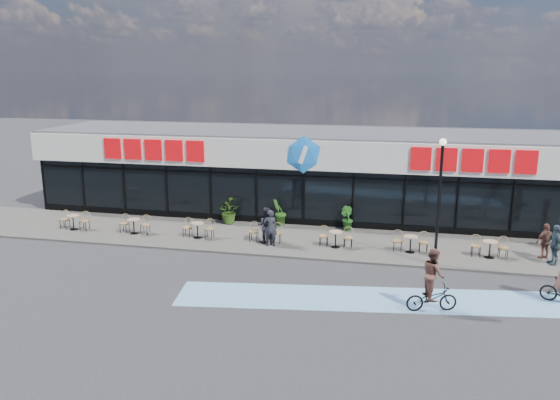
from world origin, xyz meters
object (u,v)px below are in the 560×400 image
(bistro_set_0, at_px, (74,220))
(pedestrian_a, at_px, (555,245))
(patron_right, at_px, (266,225))
(potted_plant_right, at_px, (347,218))
(pedestrian_c, at_px, (546,241))
(lamp_post, at_px, (440,191))
(patron_left, at_px, (270,228))
(cyclist_a, at_px, (432,286))
(potted_plant_left, at_px, (228,211))
(potted_plant_mid, at_px, (279,212))

(bistro_set_0, height_order, pedestrian_a, pedestrian_a)
(patron_right, bearing_deg, pedestrian_a, 176.20)
(bistro_set_0, bearing_deg, potted_plant_right, 11.74)
(pedestrian_a, distance_m, pedestrian_c, 0.67)
(potted_plant_right, relative_size, patron_right, 0.70)
(lamp_post, bearing_deg, patron_left, 172.35)
(cyclist_a, bearing_deg, lamp_post, 85.32)
(potted_plant_right, xyz_separation_m, patron_left, (-3.14, -3.30, 0.25))
(lamp_post, distance_m, potted_plant_right, 6.37)
(lamp_post, distance_m, patron_left, 7.57)
(potted_plant_right, distance_m, patron_left, 4.56)
(pedestrian_a, bearing_deg, potted_plant_right, -123.53)
(lamp_post, xyz_separation_m, potted_plant_right, (-4.03, 4.26, -2.49))
(lamp_post, distance_m, potted_plant_left, 11.29)
(pedestrian_a, height_order, cyclist_a, cyclist_a)
(potted_plant_mid, distance_m, pedestrian_a, 12.66)
(potted_plant_left, bearing_deg, potted_plant_mid, 3.19)
(patron_left, distance_m, pedestrian_a, 11.93)
(lamp_post, relative_size, potted_plant_left, 4.03)
(lamp_post, xyz_separation_m, patron_left, (-7.16, 0.96, -2.24))
(patron_right, bearing_deg, lamp_post, 167.17)
(potted_plant_left, relative_size, pedestrian_c, 0.84)
(patron_right, xyz_separation_m, pedestrian_c, (12.03, 0.45, -0.08))
(pedestrian_c, bearing_deg, lamp_post, -5.32)
(lamp_post, distance_m, bistro_set_0, 17.66)
(pedestrian_c, bearing_deg, patron_left, -22.44)
(potted_plant_mid, bearing_deg, lamp_post, -29.99)
(potted_plant_right, bearing_deg, potted_plant_mid, 179.03)
(potted_plant_left, distance_m, cyclist_a, 13.03)
(pedestrian_a, bearing_deg, potted_plant_left, -115.37)
(potted_plant_left, height_order, cyclist_a, cyclist_a)
(lamp_post, height_order, patron_right, lamp_post)
(patron_left, bearing_deg, cyclist_a, 127.95)
(bistro_set_0, xyz_separation_m, potted_plant_right, (13.37, 2.78, 0.14))
(potted_plant_left, relative_size, potted_plant_right, 1.09)
(cyclist_a, bearing_deg, potted_plant_mid, 129.42)
(patron_right, bearing_deg, cyclist_a, 138.53)
(patron_right, relative_size, pedestrian_a, 1.01)
(bistro_set_0, xyz_separation_m, patron_left, (10.23, -0.52, 0.39))
(potted_plant_right, bearing_deg, pedestrian_c, -16.24)
(lamp_post, height_order, cyclist_a, lamp_post)
(lamp_post, distance_m, cyclist_a, 4.93)
(potted_plant_left, bearing_deg, patron_right, -46.15)
(potted_plant_left, relative_size, cyclist_a, 0.59)
(bistro_set_0, distance_m, patron_right, 9.95)
(patron_left, bearing_deg, potted_plant_mid, -98.66)
(potted_plant_right, bearing_deg, potted_plant_left, -179.13)
(lamp_post, relative_size, potted_plant_mid, 3.78)
(potted_plant_mid, height_order, cyclist_a, cyclist_a)
(potted_plant_left, bearing_deg, pedestrian_a, -11.51)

